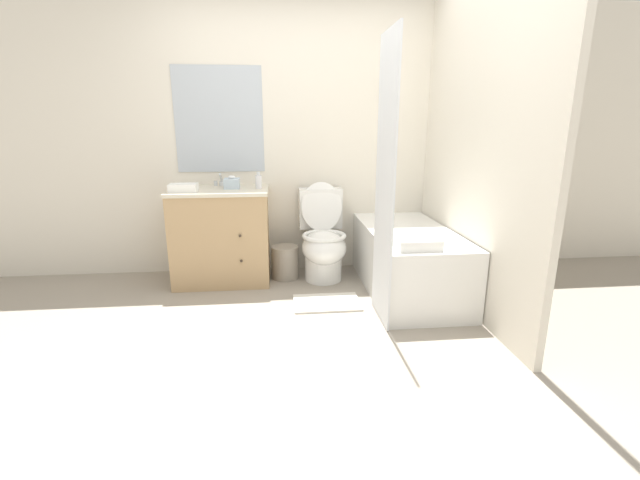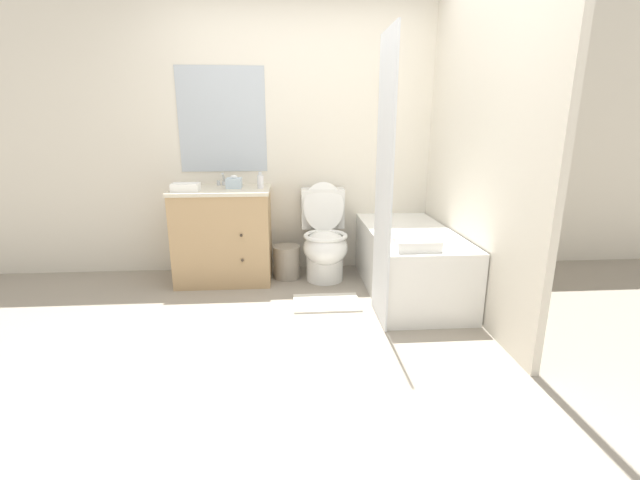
# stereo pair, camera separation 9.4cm
# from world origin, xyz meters

# --- Properties ---
(ground_plane) EXTENTS (14.00, 14.00, 0.00)m
(ground_plane) POSITION_xyz_m (0.00, 0.00, 0.00)
(ground_plane) COLOR gray
(wall_back) EXTENTS (8.00, 0.06, 2.50)m
(wall_back) POSITION_xyz_m (-0.01, 1.57, 1.25)
(wall_back) COLOR silver
(wall_back) RESTS_ON ground_plane
(wall_right) EXTENTS (0.05, 2.54, 2.50)m
(wall_right) POSITION_xyz_m (1.21, 0.77, 1.25)
(wall_right) COLOR silver
(wall_right) RESTS_ON ground_plane
(vanity_cabinet) EXTENTS (0.85, 0.61, 0.84)m
(vanity_cabinet) POSITION_xyz_m (-0.76, 1.25, 0.43)
(vanity_cabinet) COLOR tan
(vanity_cabinet) RESTS_ON ground_plane
(sink_faucet) EXTENTS (0.14, 0.12, 0.12)m
(sink_faucet) POSITION_xyz_m (-0.76, 1.45, 0.88)
(sink_faucet) COLOR silver
(sink_faucet) RESTS_ON vanity_cabinet
(toilet) EXTENTS (0.40, 0.66, 0.88)m
(toilet) POSITION_xyz_m (0.15, 1.20, 0.36)
(toilet) COLOR white
(toilet) RESTS_ON ground_plane
(bathtub) EXTENTS (0.68, 1.43, 0.54)m
(bathtub) POSITION_xyz_m (0.83, 0.83, 0.27)
(bathtub) COLOR white
(bathtub) RESTS_ON ground_plane
(shower_curtain) EXTENTS (0.02, 0.48, 1.97)m
(shower_curtain) POSITION_xyz_m (0.48, 0.32, 0.99)
(shower_curtain) COLOR white
(shower_curtain) RESTS_ON ground_plane
(wastebasket) EXTENTS (0.25, 0.25, 0.30)m
(wastebasket) POSITION_xyz_m (-0.20, 1.25, 0.15)
(wastebasket) COLOR gray
(wastebasket) RESTS_ON ground_plane
(tissue_box) EXTENTS (0.13, 0.13, 0.11)m
(tissue_box) POSITION_xyz_m (-0.65, 1.26, 0.89)
(tissue_box) COLOR silver
(tissue_box) RESTS_ON vanity_cabinet
(soap_dispenser) EXTENTS (0.05, 0.05, 0.15)m
(soap_dispenser) POSITION_xyz_m (-0.41, 1.23, 0.91)
(soap_dispenser) COLOR silver
(soap_dispenser) RESTS_ON vanity_cabinet
(hand_towel_folded) EXTENTS (0.23, 0.15, 0.07)m
(hand_towel_folded) POSITION_xyz_m (-1.03, 1.10, 0.88)
(hand_towel_folded) COLOR white
(hand_towel_folded) RESTS_ON vanity_cabinet
(bath_towel_folded) EXTENTS (0.30, 0.19, 0.08)m
(bath_towel_folded) POSITION_xyz_m (0.72, 0.26, 0.58)
(bath_towel_folded) COLOR white
(bath_towel_folded) RESTS_ON bathtub
(bath_mat) EXTENTS (0.53, 0.36, 0.02)m
(bath_mat) POSITION_xyz_m (0.12, 0.61, 0.01)
(bath_mat) COLOR silver
(bath_mat) RESTS_ON ground_plane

